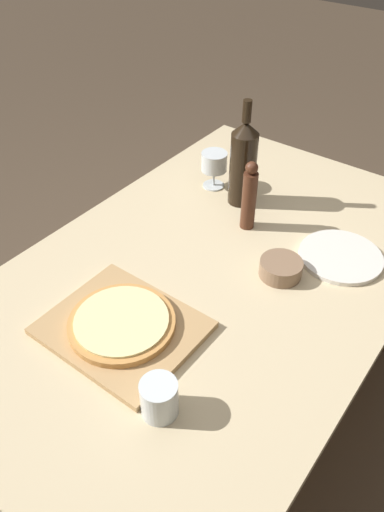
{
  "coord_description": "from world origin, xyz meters",
  "views": [
    {
      "loc": [
        0.6,
        -0.89,
        1.69
      ],
      "look_at": [
        -0.04,
        -0.05,
        0.8
      ],
      "focal_mm": 35.0,
      "sensor_mm": 36.0,
      "label": 1
    }
  ],
  "objects_px": {
    "wine_bottle": "(243,162)",
    "pepper_mill": "(249,197)",
    "wine_glass": "(214,163)",
    "small_bowl": "(281,268)",
    "pizza": "(122,322)"
  },
  "relations": [
    {
      "from": "wine_bottle",
      "to": "pepper_mill",
      "type": "distance_m",
      "value": 0.15
    },
    {
      "from": "wine_bottle",
      "to": "pepper_mill",
      "type": "relative_size",
      "value": 1.54
    },
    {
      "from": "pizza",
      "to": "pepper_mill",
      "type": "xyz_separation_m",
      "value": [
        0.02,
        0.56,
        0.08
      ]
    },
    {
      "from": "pepper_mill",
      "to": "wine_bottle",
      "type": "bearing_deg",
      "value": 130.71
    },
    {
      "from": "wine_glass",
      "to": "wine_bottle",
      "type": "bearing_deg",
      "value": -9.71
    },
    {
      "from": "wine_bottle",
      "to": "pepper_mill",
      "type": "height_order",
      "value": "wine_bottle"
    },
    {
      "from": "pizza",
      "to": "wine_bottle",
      "type": "xyz_separation_m",
      "value": [
        -0.08,
        0.67,
        0.12
      ]
    },
    {
      "from": "wine_bottle",
      "to": "small_bowl",
      "type": "relative_size",
      "value": 2.95
    },
    {
      "from": "wine_bottle",
      "to": "small_bowl",
      "type": "bearing_deg",
      "value": -40.3
    },
    {
      "from": "pizza",
      "to": "wine_bottle",
      "type": "bearing_deg",
      "value": 96.72
    },
    {
      "from": "pizza",
      "to": "wine_glass",
      "type": "xyz_separation_m",
      "value": [
        -0.21,
        0.69,
        0.06
      ]
    },
    {
      "from": "pepper_mill",
      "to": "wine_glass",
      "type": "height_order",
      "value": "pepper_mill"
    },
    {
      "from": "pizza",
      "to": "wine_bottle",
      "type": "relative_size",
      "value": 0.75
    },
    {
      "from": "pepper_mill",
      "to": "small_bowl",
      "type": "relative_size",
      "value": 1.91
    },
    {
      "from": "wine_glass",
      "to": "small_bowl",
      "type": "bearing_deg",
      "value": -32.71
    }
  ]
}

